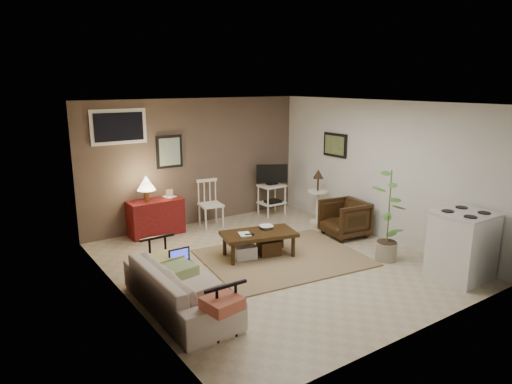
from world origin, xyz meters
TOP-DOWN VIEW (x-y plane):
  - floor at (0.00, 0.00)m, footprint 5.00×5.00m
  - art_back at (-0.55, 2.48)m, footprint 0.50×0.03m
  - art_right at (2.23, 1.05)m, footprint 0.03×0.60m
  - window at (-1.45, 2.48)m, footprint 0.96×0.03m
  - rug at (0.23, 0.04)m, footprint 2.60×2.18m
  - coffee_table at (-0.06, 0.31)m, footprint 1.25×0.84m
  - sofa at (-1.80, -0.53)m, footprint 0.55×1.89m
  - sofa_pillows at (-1.75, -0.75)m, footprint 0.36×1.80m
  - sofa_end_rails at (-1.69, -0.53)m, footprint 0.51×1.89m
  - laptop at (-1.62, -0.21)m, footprint 0.29×0.21m
  - red_console at (-0.98, 2.26)m, footprint 0.96×0.43m
  - spindle_chair at (0.09, 2.14)m, footprint 0.45×0.45m
  - tv_stand at (1.52, 2.11)m, footprint 0.57×0.41m
  - side_table at (1.93, 1.17)m, footprint 0.40×0.40m
  - armchair at (1.78, 0.28)m, footprint 0.75×0.79m
  - potted_plant at (1.50, -0.90)m, footprint 0.36×0.36m
  - stove at (1.83, -1.93)m, footprint 0.74×0.69m
  - bowl at (0.15, 0.39)m, footprint 0.22×0.12m
  - book_table at (-0.39, 0.35)m, footprint 0.17×0.07m
  - book_console at (-0.75, 2.27)m, footprint 0.17×0.07m

SIDE VIEW (x-z plane):
  - floor at x=0.00m, z-range 0.00..0.00m
  - rug at x=0.23m, z-range 0.00..0.02m
  - coffee_table at x=-0.06m, z-range 0.02..0.46m
  - sofa_end_rails at x=-1.69m, z-range 0.00..0.64m
  - armchair at x=1.78m, z-range 0.00..0.72m
  - sofa at x=-1.80m, z-range 0.00..0.74m
  - red_console at x=-0.98m, z-range -0.17..0.94m
  - spindle_chair at x=0.09m, z-range -0.03..0.87m
  - sofa_pillows at x=-1.75m, z-range 0.39..0.52m
  - laptop at x=-1.62m, z-range 0.38..0.58m
  - stove at x=1.83m, z-range 0.00..0.97m
  - bowl at x=0.15m, z-range 0.41..0.62m
  - book_table at x=-0.39m, z-range 0.41..0.64m
  - tv_stand at x=1.52m, z-range 0.03..1.09m
  - side_table at x=1.93m, z-range 0.13..1.19m
  - book_console at x=-0.75m, z-range 0.64..0.88m
  - potted_plant at x=1.50m, z-range 0.05..1.48m
  - art_back at x=-0.55m, z-range 1.15..1.75m
  - art_right at x=2.23m, z-range 1.29..1.75m
  - window at x=-1.45m, z-range 1.65..2.25m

